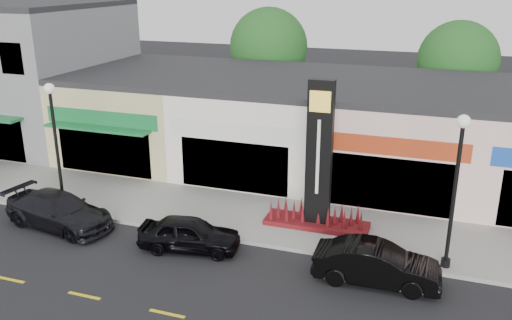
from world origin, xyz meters
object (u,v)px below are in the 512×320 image
object	(u,v)px
car_dark_sedan	(59,211)
car_black_sedan	(189,234)
car_black_conv	(377,264)
lamp_west_near	(55,134)
lamp_east_near	(456,178)
pylon_sign	(318,177)

from	to	relation	value
car_dark_sedan	car_black_sedan	distance (m)	5.90
car_black_sedan	car_black_conv	bearing A→B (deg)	-99.86
lamp_west_near	car_dark_sedan	world-z (taller)	lamp_west_near
lamp_east_near	car_black_sedan	xyz separation A→B (m)	(-9.12, -1.55, -2.83)
pylon_sign	car_dark_sedan	world-z (taller)	pylon_sign
car_black_conv	car_dark_sedan	bearing A→B (deg)	88.05
car_black_conv	pylon_sign	bearing A→B (deg)	38.81
lamp_west_near	lamp_east_near	distance (m)	16.00
lamp_east_near	car_black_sedan	bearing A→B (deg)	-170.38
pylon_sign	lamp_west_near	bearing A→B (deg)	-171.23
lamp_east_near	car_dark_sedan	bearing A→B (deg)	-174.28
pylon_sign	car_black_conv	world-z (taller)	pylon_sign
car_black_sedan	lamp_east_near	bearing A→B (deg)	-89.75
car_black_sedan	car_black_conv	distance (m)	6.92
pylon_sign	car_dark_sedan	size ratio (longest dim) A/B	1.24
pylon_sign	car_black_conv	distance (m)	4.61
pylon_sign	car_dark_sedan	xyz separation A→B (m)	(-10.02, -3.20, -1.57)
pylon_sign	car_black_sedan	xyz separation A→B (m)	(-4.12, -3.24, -1.63)
car_dark_sedan	car_black_sedan	size ratio (longest dim) A/B	1.27
lamp_west_near	car_dark_sedan	distance (m)	3.30
car_black_conv	lamp_east_near	bearing A→B (deg)	-55.36
car_dark_sedan	car_black_conv	size ratio (longest dim) A/B	1.15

